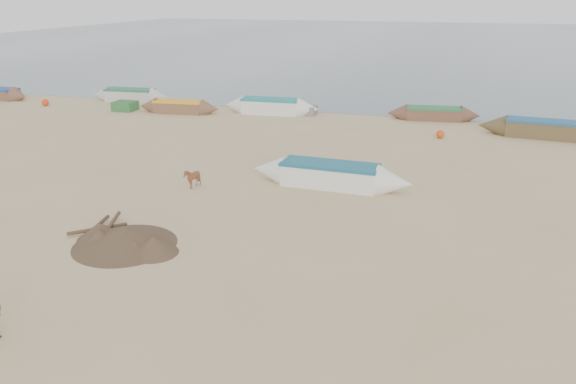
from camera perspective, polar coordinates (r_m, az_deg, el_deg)
name	(u,v)px	position (r m, az deg, el deg)	size (l,w,h in m)	color
ground	(246,271)	(15.98, -4.29, -8.02)	(140.00, 140.00, 0.00)	tan
sea	(432,41)	(95.56, 14.45, 14.65)	(160.00, 160.00, 0.00)	slate
calf_front	(192,178)	(22.68, -9.72, 1.42)	(0.67, 0.75, 0.83)	brown
near_canoe	(330,175)	(22.61, 4.26, 1.76)	(6.59, 1.31, 0.95)	white
debris_pile	(124,236)	(18.10, -16.30, -4.35)	(3.22, 3.22, 0.57)	brown
waterline_canoes	(381,114)	(34.61, 9.40, 7.80)	(60.09, 4.77, 0.98)	brown
beach_clutter	(430,122)	(33.70, 14.27, 6.89)	(44.01, 4.58, 0.64)	#2E6631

